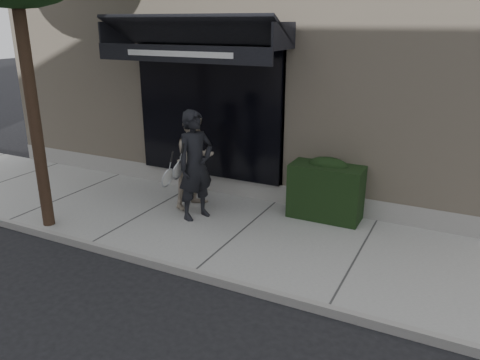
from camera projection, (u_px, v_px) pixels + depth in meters
The scene contains 7 objects.
ground at pixel (242, 237), 8.12m from camera, with size 80.00×80.00×0.00m, color black.
sidewalk at pixel (242, 234), 8.10m from camera, with size 20.00×3.00×0.12m, color gray.
curb at pixel (194, 274), 6.79m from camera, with size 20.00×0.10×0.14m, color gray.
building_facade at pixel (332, 57), 11.44m from camera, with size 14.30×8.04×5.64m.
hedge at pixel (327, 189), 8.50m from camera, with size 1.30×0.70×1.14m.
pedestrian_front at pixel (195, 165), 8.33m from camera, with size 0.81×0.97×1.99m.
pedestrian_back at pixel (195, 161), 8.89m from camera, with size 0.90×1.04×1.83m.
Camera 1 is at (3.29, -6.60, 3.54)m, focal length 35.00 mm.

